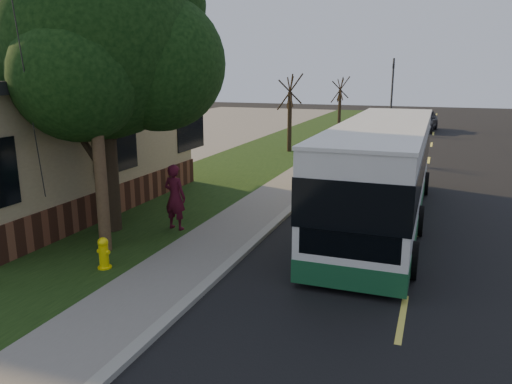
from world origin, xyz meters
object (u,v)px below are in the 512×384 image
utility_pole (92,64)px  bare_tree_far (340,104)px  leafy_tree (104,44)px  bare_tree_near (290,114)px  distant_car (422,120)px  transit_bus (382,170)px  traffic_signal (392,88)px  fire_hydrant (104,253)px  skateboarder (175,197)px

utility_pole → bare_tree_far: (0.31, 29.01, -2.63)m
utility_pole → leafy_tree: 1.94m
bare_tree_near → distant_car: bare_tree_near is taller
bare_tree_far → transit_bus: 24.64m
transit_bus → traffic_signal: bearing=94.8°
fire_hydrant → leafy_tree: size_ratio=0.09×
bare_tree_near → distant_car: 15.20m
utility_pole → transit_bus: size_ratio=0.81×
fire_hydrant → transit_bus: 8.26m
utility_pole → distant_car: utility_pole is taller
bare_tree_far → traffic_signal: size_ratio=0.73×
fire_hydrant → transit_bus: transit_bus is taller
utility_pole → traffic_signal: (3.81, 33.01, -1.47)m
leafy_tree → bare_tree_near: bearing=87.5°
leafy_tree → traffic_signal: size_ratio=1.42×
leafy_tree → transit_bus: (7.04, 3.43, -3.55)m
fire_hydrant → skateboarder: bearing=88.2°
bare_tree_far → transit_bus: bearing=-76.2°
fire_hydrant → utility_pole: size_ratio=0.08×
transit_bus → skateboarder: transit_bus is taller
fire_hydrant → distant_car: distant_car is taller
utility_pole → traffic_signal: 33.26m
fire_hydrant → utility_pole: (-0.71, 0.99, 4.20)m
leafy_tree → bare_tree_far: leafy_tree is taller
bare_tree_far → distant_car: size_ratio=0.83×
fire_hydrant → utility_pole: bearing=125.4°
fire_hydrant → leafy_tree: (-1.57, 2.65, 4.73)m
distant_car → bare_tree_near: bearing=-110.4°
leafy_tree → distant_car: leafy_tree is taller
traffic_signal → transit_bus: 28.07m
leafy_tree → bare_tree_near: leafy_tree is taller
utility_pole → traffic_signal: size_ratio=1.65×
fire_hydrant → bare_tree_far: bare_tree_far is taller
transit_bus → fire_hydrant: bearing=-132.0°
skateboarder → distant_car: (5.61, 28.46, -0.18)m
transit_bus → bare_tree_near: bearing=118.1°
utility_pole → leafy_tree: utility_pole is taller
leafy_tree → bare_tree_far: bearing=87.5°
distant_car → fire_hydrant: bearing=-94.7°
skateboarder → utility_pole: bearing=77.9°
bare_tree_far → distant_car: (6.11, 1.63, -1.17)m
utility_pole → leafy_tree: size_ratio=1.16×
bare_tree_near → skateboarder: size_ratio=2.29×
fire_hydrant → leafy_tree: 5.65m
distant_car → traffic_signal: bearing=143.3°
fire_hydrant → traffic_signal: traffic_signal is taller
skateboarder → distant_car: size_ratio=0.39×
bare_tree_near → bare_tree_far: bearing=87.6°
fire_hydrant → skateboarder: 3.22m
skateboarder → leafy_tree: bearing=25.5°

